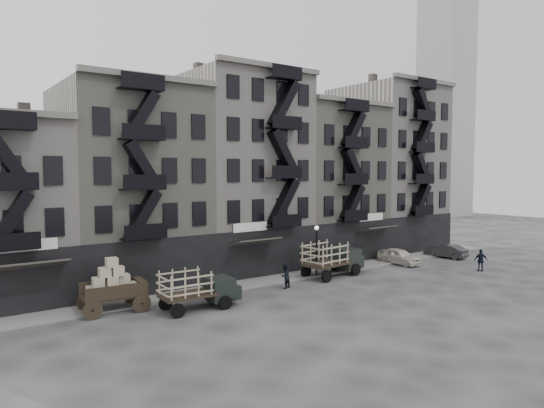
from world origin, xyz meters
TOP-DOWN VIEW (x-y plane):
  - ground at (0.00, 0.00)m, footprint 140.00×140.00m
  - sidewalk at (0.00, 3.75)m, footprint 55.00×2.50m
  - building_midwest at (-10.00, 9.83)m, footprint 10.00×11.35m
  - building_center at (-0.00, 9.82)m, footprint 10.00×11.35m
  - building_mideast at (10.00, 9.83)m, footprint 10.00×11.35m
  - building_east at (20.00, 9.82)m, footprint 10.00×11.35m
  - lamp_post at (3.00, 2.60)m, footprint 0.36×0.36m
  - distant_tower at (60.00, 30.00)m, footprint 8.00×8.00m
  - wagon at (-13.83, 2.59)m, footprint 4.23×2.53m
  - stake_truck_west at (-9.20, -0.00)m, footprint 5.21×2.30m
  - stake_truck_east at (4.33, 2.04)m, footprint 6.12×3.01m
  - car_east at (13.00, 2.26)m, footprint 1.78×4.38m
  - car_far at (19.50, 1.68)m, footprint 1.98×4.34m
  - pedestrian_mid at (-1.38, 1.14)m, footprint 1.07×0.95m
  - policeman at (16.15, -4.09)m, footprint 1.18×1.09m

SIDE VIEW (x-z plane):
  - ground at x=0.00m, z-range 0.00..0.00m
  - sidewalk at x=0.00m, z-range 0.00..0.15m
  - car_far at x=19.50m, z-range 0.00..1.38m
  - car_east at x=13.00m, z-range 0.00..1.49m
  - pedestrian_mid at x=-1.38m, z-range 0.00..1.84m
  - policeman at x=16.15m, z-range 0.00..1.94m
  - stake_truck_west at x=-9.20m, z-range 0.18..2.76m
  - stake_truck_east at x=4.33m, z-range 0.21..3.17m
  - wagon at x=-13.83m, z-range 0.24..3.67m
  - lamp_post at x=3.00m, z-range 0.64..4.92m
  - building_midwest at x=-10.00m, z-range -0.60..15.60m
  - building_mideast at x=10.00m, z-range -0.60..15.60m
  - building_center at x=0.00m, z-range -0.60..17.60m
  - building_east at x=20.00m, z-range -0.60..18.60m
  - distant_tower at x=60.00m, z-range 0.76..66.76m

